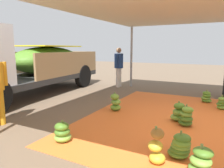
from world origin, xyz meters
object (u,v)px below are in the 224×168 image
Objects in this scene: banana_bunch_3 at (157,147)px; banana_bunch_4 at (206,97)px; banana_bunch_12 at (221,104)px; worker_1 at (119,64)px; cargo_truck_main at (20,63)px; banana_bunch_1 at (180,146)px; banana_bunch_7 at (62,133)px; banana_bunch_8 at (200,165)px; banana_bunch_6 at (178,113)px; banana_bunch_2 at (115,103)px; banana_bunch_10 at (186,117)px.

banana_bunch_4 is at bearing -5.86° from banana_bunch_3.
worker_1 is (1.94, 4.19, 0.86)m from banana_bunch_12.
cargo_truck_main reaches higher than worker_1.
banana_bunch_1 is 3.36m from banana_bunch_12.
banana_bunch_1 is at bearing -78.06° from banana_bunch_7.
banana_bunch_6 is at bearing 16.62° from banana_bunch_8.
cargo_truck_main is (-1.42, 6.52, 1.03)m from banana_bunch_12.
banana_bunch_10 is at bearing -99.75° from banana_bunch_2.
cargo_truck_main reaches higher than banana_bunch_7.
banana_bunch_6 is at bearing 167.83° from banana_bunch_4.
banana_bunch_6 is (2.08, 0.04, -0.04)m from banana_bunch_3.
banana_bunch_10 is at bearing 158.83° from banana_bunch_12.
banana_bunch_6 reaches higher than banana_bunch_7.
banana_bunch_8 is 6.77m from cargo_truck_main.
banana_bunch_7 is 1.00× the size of banana_bunch_12.
banana_bunch_1 is at bearing -107.64° from cargo_truck_main.
cargo_truck_main is at bearing 88.40° from banana_bunch_6.
banana_bunch_1 is 0.59m from banana_bunch_8.
banana_bunch_3 is 0.64m from banana_bunch_8.
worker_1 is (3.51, 3.27, 0.82)m from banana_bunch_6.
banana_bunch_12 is (3.74, -2.65, -0.01)m from banana_bunch_7.
banana_bunch_2 reaches higher than banana_bunch_7.
banana_bunch_8 is 0.07× the size of cargo_truck_main.
banana_bunch_10 is (-0.26, -0.21, 0.00)m from banana_bunch_6.
banana_bunch_4 is at bearing -6.26° from banana_bunch_10.
banana_bunch_8 is at bearing -163.38° from banana_bunch_6.
banana_bunch_2 is at bearing 48.77° from banana_bunch_1.
banana_bunch_4 is 0.81m from banana_bunch_12.
banana_bunch_3 is 6.14m from cargo_truck_main.
banana_bunch_8 reaches higher than banana_bunch_4.
banana_bunch_4 is 0.99× the size of banana_bunch_7.
banana_bunch_10 is (1.90, -1.93, 0.03)m from banana_bunch_7.
banana_bunch_4 is at bearing -70.94° from cargo_truck_main.
banana_bunch_10 is at bearing 4.66° from banana_bunch_1.
banana_bunch_7 is at bearing 141.47° from banana_bunch_6.
banana_bunch_7 is at bearing 144.73° from banana_bunch_12.
banana_bunch_6 is 0.07× the size of cargo_truck_main.
banana_bunch_2 is 3.05m from banana_bunch_12.
cargo_truck_main is at bearing 102.28° from banana_bunch_12.
banana_bunch_2 reaches higher than banana_bunch_4.
banana_bunch_1 is at bearing -169.16° from banana_bunch_6.
banana_bunch_3 is at bearing -140.68° from banana_bunch_2.
banana_bunch_8 is (-2.22, -0.66, -0.00)m from banana_bunch_6.
banana_bunch_2 is 0.89× the size of banana_bunch_3.
cargo_truck_main is (2.38, 6.26, 1.00)m from banana_bunch_8.
banana_bunch_3 is at bearing 174.14° from banana_bunch_4.
banana_bunch_12 is (3.66, -0.88, -0.08)m from banana_bunch_3.
banana_bunch_6 reaches higher than banana_bunch_1.
banana_bunch_2 is at bearing 87.57° from banana_bunch_6.
banana_bunch_10 is 1.97m from banana_bunch_12.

